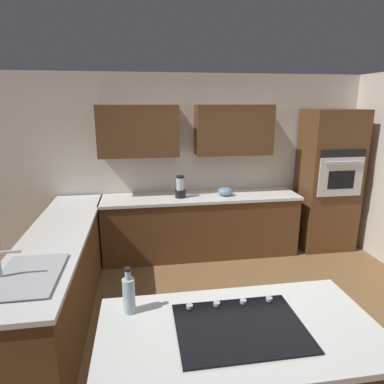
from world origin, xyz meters
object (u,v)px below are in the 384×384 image
object	(u,v)px
sink_unit	(27,275)
blender	(180,188)
wall_oven	(328,181)
mixing_bowl	(225,191)
oil_bottle	(129,294)
cooktop	(240,327)

from	to	relation	value
sink_unit	blender	xyz separation A→B (m)	(-1.43, -2.03, 0.12)
wall_oven	sink_unit	size ratio (longest dim) A/B	3.00
sink_unit	blender	size ratio (longest dim) A/B	2.25
blender	mixing_bowl	world-z (taller)	blender
wall_oven	sink_unit	world-z (taller)	wall_oven
mixing_bowl	wall_oven	bearing A→B (deg)	-178.99
mixing_bowl	oil_bottle	world-z (taller)	oil_bottle
cooktop	mixing_bowl	size ratio (longest dim) A/B	3.52
sink_unit	mixing_bowl	xyz separation A→B (m)	(-2.08, -2.03, 0.04)
cooktop	mixing_bowl	distance (m)	2.93
sink_unit	cooktop	distance (m)	1.66
mixing_bowl	oil_bottle	xyz separation A→B (m)	(1.29, 2.60, 0.07)
wall_oven	mixing_bowl	world-z (taller)	wall_oven
wall_oven	cooktop	distance (m)	3.65
mixing_bowl	oil_bottle	distance (m)	2.90
wall_oven	cooktop	world-z (taller)	wall_oven
wall_oven	oil_bottle	distance (m)	3.91
mixing_bowl	cooktop	bearing A→B (deg)	77.37
sink_unit	cooktop	world-z (taller)	sink_unit
mixing_bowl	sink_unit	bearing A→B (deg)	44.30
cooktop	blender	world-z (taller)	blender
blender	oil_bottle	world-z (taller)	oil_bottle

